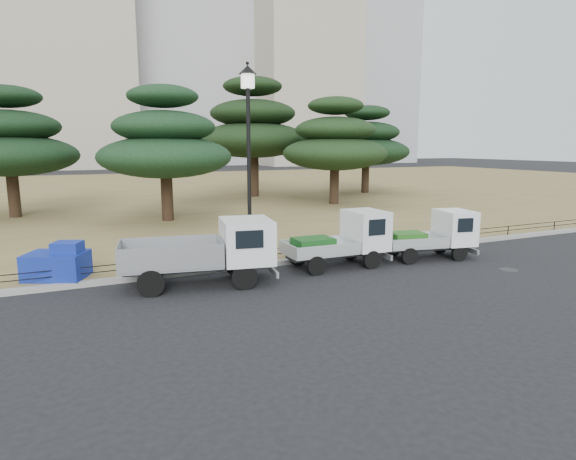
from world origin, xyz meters
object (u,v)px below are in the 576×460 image
truck_kei_rear (434,235)px  street_lamp (248,132)px  truck_large (207,249)px  truck_kei_front (344,239)px  tarp_pile (58,264)px

truck_kei_rear → street_lamp: 7.55m
truck_large → truck_kei_front: 4.74m
truck_large → tarp_pile: size_ratio=2.29×
truck_kei_rear → truck_kei_front: bearing=-175.1°
truck_large → street_lamp: 4.22m
truck_kei_front → truck_kei_rear: 3.59m
truck_kei_front → street_lamp: (-2.84, 1.36, 3.55)m
truck_kei_rear → street_lamp: size_ratio=0.54×
truck_kei_front → tarp_pile: 8.91m
truck_kei_front → street_lamp: street_lamp is taller
truck_kei_front → street_lamp: 4.74m
truck_kei_rear → street_lamp: street_lamp is taller
truck_large → truck_kei_rear: size_ratio=1.31×
street_lamp → truck_kei_front: bearing=-25.7°
truck_kei_rear → tarp_pile: bearing=-179.1°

